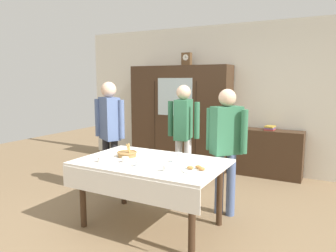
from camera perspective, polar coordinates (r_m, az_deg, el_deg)
The scene contains 20 objects.
ground_plane at distance 4.05m, azimuth -1.40°, elevation -16.32°, with size 12.00×12.00×0.00m, color #846B4C.
back_wall at distance 6.13m, azimuth 10.99°, elevation 5.01°, with size 6.40×0.10×2.70m, color silver.
dining_table at distance 3.63m, azimuth -3.30°, elevation -7.98°, with size 1.65×1.07×0.78m.
wall_cabinet at distance 6.23m, azimuth 2.14°, elevation 1.76°, with size 1.99×0.46×1.95m.
mantel_clock at distance 6.14m, azimuth 3.36°, elevation 11.90°, with size 0.18×0.11×0.24m.
bookshelf_low at distance 5.83m, azimuth 17.63°, elevation -4.71°, with size 1.13×0.35×0.83m.
book_stack at distance 5.75m, azimuth 17.82°, elevation -0.34°, with size 0.17×0.22×0.07m.
tea_cup_back_edge at distance 3.58m, azimuth -7.67°, elevation -6.11°, with size 0.13×0.13×0.06m.
tea_cup_mid_right at distance 3.57m, azimuth 1.34°, elevation -6.05°, with size 0.13×0.13×0.06m.
tea_cup_far_left at distance 3.63m, azimuth -11.96°, elevation -5.98°, with size 0.13×0.13×0.06m.
tea_cup_center at distance 3.75m, azimuth 2.09°, elevation -5.37°, with size 0.13×0.13×0.06m.
tea_cup_near_left at distance 3.22m, azimuth -0.31°, elevation -7.71°, with size 0.13×0.13×0.06m.
tea_cup_front_edge at distance 3.40m, azimuth -5.28°, elevation -6.85°, with size 0.13×0.13×0.06m.
bread_basket at distance 3.85m, azimuth -7.36°, elevation -4.94°, with size 0.24×0.24×0.16m.
pastry_plate at distance 3.25m, azimuth 5.05°, elevation -7.84°, with size 0.28×0.28×0.05m.
spoon_back_edge at distance 3.86m, azimuth -1.20°, elevation -5.32°, with size 0.12×0.02×0.01m.
spoon_front_edge at distance 4.08m, azimuth -5.64°, elevation -4.62°, with size 0.12×0.02×0.01m.
person_beside_shelf at distance 3.96m, azimuth 10.40°, elevation -2.46°, with size 0.52×0.40×1.58m.
person_by_cabinet at distance 4.72m, azimuth -10.44°, elevation -0.08°, with size 0.52×0.35×1.66m.
person_behind_table_left at distance 4.79m, azimuth 2.78°, elevation -0.22°, with size 0.52×0.39×1.61m.
Camera 1 is at (1.83, -3.19, 1.69)m, focal length 33.95 mm.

